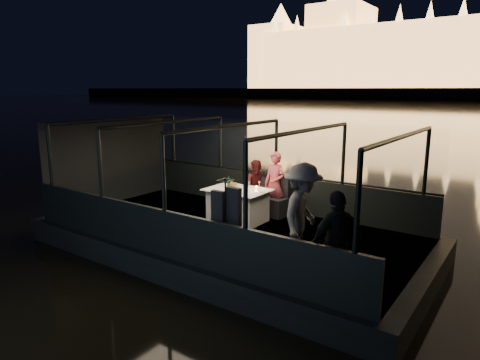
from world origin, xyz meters
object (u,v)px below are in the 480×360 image
Objects in this scene: chair_port_right at (277,199)px; person_woman_coral at (275,185)px; wine_bottle at (229,182)px; person_man_maroon at (257,183)px; chair_port_left at (259,196)px; dining_table_central at (238,205)px; coat_stand at (226,218)px; passenger_dark at (337,238)px; passenger_stripe at (302,219)px.

person_woman_coral reaches higher than chair_port_right.
person_man_maroon is at bearing 79.13° from wine_bottle.
chair_port_left is 1.05m from wine_bottle.
wine_bottle is at bearing -113.68° from chair_port_left.
chair_port_left reaches higher than dining_table_central.
passenger_dark is (1.92, 0.29, -0.05)m from coat_stand.
coat_stand is at bearing -48.79° from passenger_dark.
passenger_dark reaches higher than chair_port_right.
passenger_stripe is at bearing -45.33° from person_woman_coral.
chair_port_right is at bearing 46.96° from wine_bottle.
chair_port_right is 0.49× the size of passenger_stripe.
chair_port_left is (0.07, 0.84, 0.06)m from dining_table_central.
passenger_dark is at bearing -41.12° from chair_port_right.
dining_table_central is 0.98m from person_man_maroon.
wine_bottle is (-0.82, -0.88, 0.47)m from chair_port_right.
person_woman_coral reaches higher than chair_port_left.
coat_stand is at bearing -54.35° from wine_bottle.
chair_port_left is at bearing 71.78° from wine_bottle.
dining_table_central is at bearing -100.05° from chair_port_left.
person_woman_coral is at bearing -103.32° from passenger_dark.
person_woman_coral is (-0.13, 0.10, 0.30)m from chair_port_right.
dining_table_central is at bearing 13.31° from wine_bottle.
passenger_dark reaches higher than dining_table_central.
chair_port_right reaches higher than dining_table_central.
passenger_stripe is at bearing -49.96° from chair_port_left.
dining_table_central is 2.92m from passenger_stripe.
person_man_maroon reaches higher than wine_bottle.
wine_bottle is at bearing -120.12° from person_woman_coral.
chair_port_left is 0.56× the size of passenger_dark.
coat_stand is 2.79m from wine_bottle.
coat_stand is at bearing -87.57° from person_man_maroon.
coat_stand is at bearing -70.33° from chair_port_right.
coat_stand is 1.01× the size of person_woman_coral.
person_woman_coral reaches higher than wine_bottle.
chair_port_left is at bearing 34.42° from passenger_stripe.
passenger_dark reaches higher than person_woman_coral.
person_woman_coral is 4.11m from passenger_dark.
dining_table_central is 1.59× the size of chair_port_right.
passenger_stripe reaches higher than dining_table_central.
chair_port_left is 0.48× the size of passenger_stripe.
dining_table_central is at bearing 47.33° from passenger_stripe.
chair_port_right is at bearing 54.25° from dining_table_central.
chair_port_left is 0.51m from person_woman_coral.
chair_port_left is 2.85× the size of wine_bottle.
wine_bottle reaches higher than chair_port_left.
person_man_maroon is (-1.44, 3.23, -0.15)m from coat_stand.
chair_port_right is 3.28m from coat_stand.
person_woman_coral reaches higher than dining_table_central.
coat_stand reaches higher than dining_table_central.
dining_table_central is 1.02m from chair_port_right.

